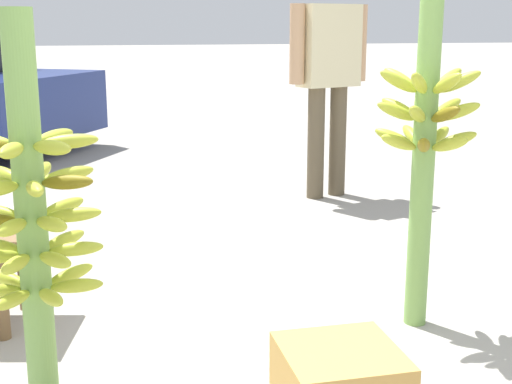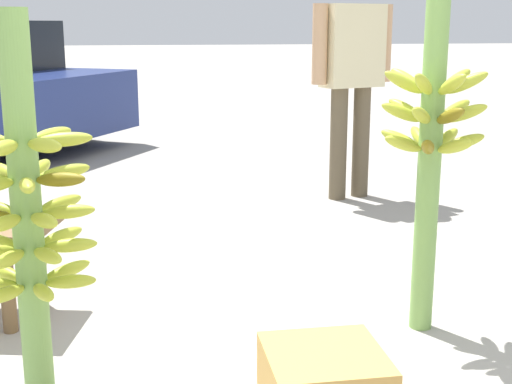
% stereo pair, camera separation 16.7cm
% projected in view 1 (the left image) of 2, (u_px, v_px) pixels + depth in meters
% --- Properties ---
extents(banana_stalk_left, '(0.44, 0.44, 1.29)m').
position_uv_depth(banana_stalk_left, '(31.00, 218.00, 2.21)').
color(banana_stalk_left, '#7AA851').
rests_on(banana_stalk_left, ground_plane).
extents(banana_stalk_center, '(0.43, 0.43, 1.60)m').
position_uv_depth(banana_stalk_center, '(425.00, 127.00, 2.84)').
color(banana_stalk_center, '#7AA851').
rests_on(banana_stalk_center, ground_plane).
extents(vendor_person, '(0.65, 0.32, 1.62)m').
position_uv_depth(vendor_person, '(329.00, 64.00, 5.04)').
color(vendor_person, brown).
rests_on(vendor_person, ground_plane).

